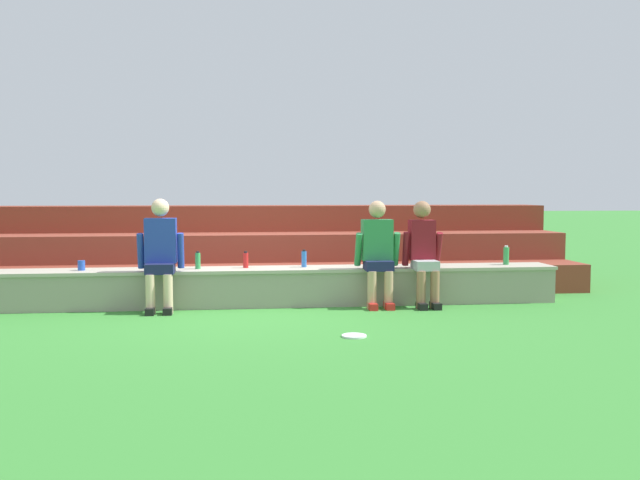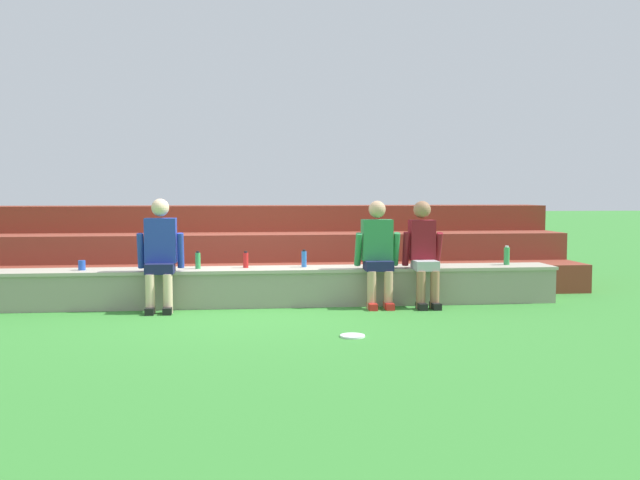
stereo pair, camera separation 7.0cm
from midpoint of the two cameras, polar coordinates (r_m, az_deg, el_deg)
The scene contains 12 objects.
ground_plane at distance 8.49m, azimuth -5.89°, elevation -5.64°, with size 80.00×80.00×0.00m, color #388433.
stone_seating_wall at distance 8.72m, azimuth -5.92°, elevation -3.73°, with size 7.90×0.58×0.47m.
brick_bleachers at distance 10.59m, azimuth -5.99°, elevation -1.19°, with size 9.61×2.31×1.20m.
person_far_left at distance 8.42m, azimuth -12.74°, elevation -0.96°, with size 0.55×0.50×1.33m.
person_left_of_center at distance 8.54m, azimuth 5.00°, elevation -0.88°, with size 0.55×0.47×1.31m.
person_center at distance 8.68m, azimuth 8.73°, elevation -0.89°, with size 0.49×0.57×1.30m.
water_bottle_near_left at distance 8.77m, azimuth -1.09°, elevation -1.56°, with size 0.06×0.06×0.22m.
water_bottle_mid_right at distance 8.74m, azimuth -5.88°, elevation -1.64°, with size 0.07×0.07×0.21m.
water_bottle_mid_left at distance 9.38m, azimuth 15.28°, elevation -1.25°, with size 0.07×0.07×0.25m.
water_bottle_near_right at distance 8.71m, azimuth -9.76°, elevation -1.67°, with size 0.06×0.06×0.22m.
plastic_cup_right_end at distance 8.90m, azimuth -18.74°, elevation -1.97°, with size 0.09×0.09×0.12m, color blue.
frisbee at distance 6.86m, azimuth 2.98°, elevation -7.87°, with size 0.24×0.24×0.02m, color white.
Camera 2 is at (-0.01, -8.37, 1.42)m, focal length 39.00 mm.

